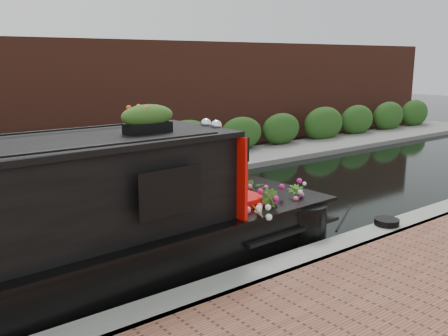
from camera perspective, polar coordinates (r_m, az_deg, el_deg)
ground at (r=10.28m, az=-8.62°, el=-6.96°), size 80.00×80.00×0.00m
near_bank_coping at (r=7.77m, az=3.75°, el=-13.45°), size 40.00×0.60×0.50m
far_bank_path at (r=13.95m, az=-17.13°, el=-2.18°), size 40.00×2.40×0.34m
far_hedge at (r=14.78m, az=-18.38°, el=-1.46°), size 40.00×1.10×2.80m
far_brick_wall at (r=16.73m, az=-20.82°, el=-0.07°), size 40.00×1.00×8.00m
rope_fender at (r=10.37m, az=8.99°, el=-5.81°), size 0.33×0.37×0.33m
coiled_mooring_rope at (r=10.14m, az=18.11°, el=-5.88°), size 0.47×0.47×0.12m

